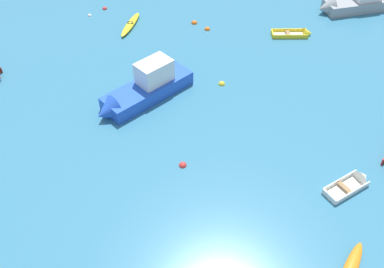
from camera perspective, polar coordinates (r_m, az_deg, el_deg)
The scene contains 11 objects.
motor_launch_grey_near_right at distance 38.86m, azimuth 21.02°, elevation 16.21°, with size 6.66×3.13×2.32m.
rowboat_white_far_back at distance 23.43m, azimuth 21.16°, elevation -6.04°, with size 2.80×2.14×0.88m.
rowboat_yellow_near_camera at distance 34.17m, azimuth 14.36°, elevation 12.97°, with size 3.08×1.03×0.88m.
motor_launch_blue_outer_right at distance 26.63m, azimuth -6.72°, elevation 5.97°, with size 6.27×5.82×2.64m.
kayak_yellow_midfield_right at distance 34.67m, azimuth -8.31°, elevation 14.43°, with size 1.60×3.82×0.36m.
mooring_buoy_outer_edge at distance 28.19m, azimuth 4.03°, elevation 6.72°, with size 0.44×0.44×0.44m, color yellow.
mooring_buoy_midfield at distance 22.80m, azimuth -1.26°, elevation -4.27°, with size 0.42×0.42×0.42m, color red.
mooring_buoy_trailing at distance 34.83m, azimuth 0.31°, elevation 14.72°, with size 0.48×0.48×0.48m, color orange.
mooring_buoy_between_boats_right at distance 37.64m, azimuth -11.69°, elevation 16.19°, with size 0.39×0.39×0.39m, color red.
mooring_buoy_near_foreground at distance 34.01m, azimuth 2.07°, elevation 13.91°, with size 0.44×0.44×0.44m, color orange.
mooring_buoy_between_boats_left at distance 36.87m, azimuth -13.65°, elevation 15.25°, with size 0.31×0.31×0.31m, color silver.
Camera 1 is at (-0.52, 3.98, 17.00)m, focal length 39.52 mm.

